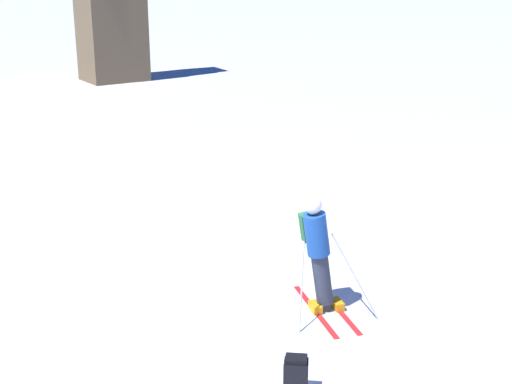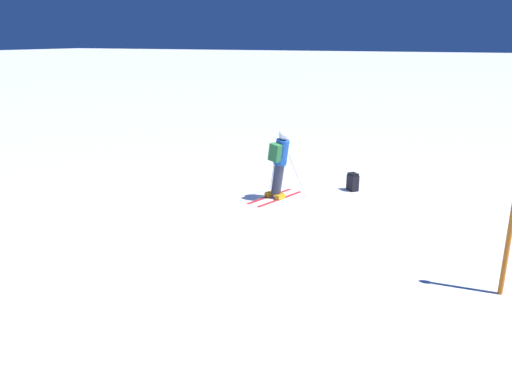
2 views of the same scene
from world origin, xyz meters
The scene contains 3 objects.
ground_plane centered at (0.00, 0.00, 0.00)m, with size 300.00×300.00×0.00m, color white.
skier centered at (0.62, 0.07, 1.06)m, with size 1.26×1.82×1.90m.
spare_backpack centered at (-0.94, -1.51, 0.24)m, with size 0.37×0.36×0.50m.
Camera 1 is at (-5.57, -7.66, 5.15)m, focal length 50.00 mm.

